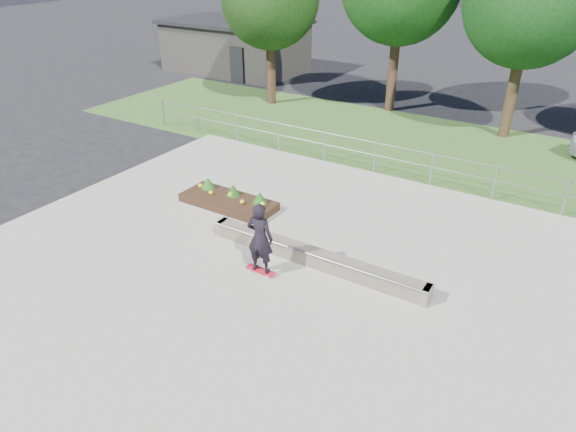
{
  "coord_description": "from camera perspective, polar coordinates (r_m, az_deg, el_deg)",
  "views": [
    {
      "loc": [
        6.27,
        -8.17,
        7.24
      ],
      "look_at": [
        0.2,
        1.5,
        1.1
      ],
      "focal_mm": 32.0,
      "sensor_mm": 36.0,
      "label": 1
    }
  ],
  "objects": [
    {
      "name": "building",
      "position": [
        33.59,
        -5.84,
        18.33
      ],
      "size": [
        8.4,
        5.4,
        3.0
      ],
      "color": "#2A2825",
      "rests_on": "ground"
    },
    {
      "name": "ground",
      "position": [
        12.59,
        -4.44,
        -6.94
      ],
      "size": [
        120.0,
        120.0,
        0.0
      ],
      "primitive_type": "plane",
      "color": "black",
      "rests_on": "ground"
    },
    {
      "name": "grass_verge",
      "position": [
        21.42,
        13.3,
        7.79
      ],
      "size": [
        30.0,
        8.0,
        0.02
      ],
      "primitive_type": "cube",
      "color": "#305220",
      "rests_on": "ground"
    },
    {
      "name": "fence",
      "position": [
        18.07,
        9.7,
        6.89
      ],
      "size": [
        20.06,
        0.06,
        1.2
      ],
      "color": "#9B9DA3",
      "rests_on": "ground"
    },
    {
      "name": "skateboarder",
      "position": [
        12.13,
        -3.13,
        -2.5
      ],
      "size": [
        0.8,
        0.53,
        1.89
      ],
      "color": "silver",
      "rests_on": "concrete_slab"
    },
    {
      "name": "grind_ledge",
      "position": [
        12.87,
        2.86,
        -4.59
      ],
      "size": [
        6.0,
        0.44,
        0.43
      ],
      "color": "brown",
      "rests_on": "concrete_slab"
    },
    {
      "name": "tree_mid_right",
      "position": [
        22.5,
        25.38,
        20.69
      ],
      "size": [
        4.9,
        4.9,
        7.7
      ],
      "color": "#302113",
      "rests_on": "ground"
    },
    {
      "name": "planter_bed",
      "position": [
        15.82,
        -6.53,
        1.83
      ],
      "size": [
        3.0,
        1.2,
        0.61
      ],
      "color": "black",
      "rests_on": "concrete_slab"
    },
    {
      "name": "concrete_slab",
      "position": [
        12.57,
        -4.44,
        -6.82
      ],
      "size": [
        15.0,
        15.0,
        0.06
      ],
      "primitive_type": "cube",
      "color": "gray",
      "rests_on": "ground"
    }
  ]
}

